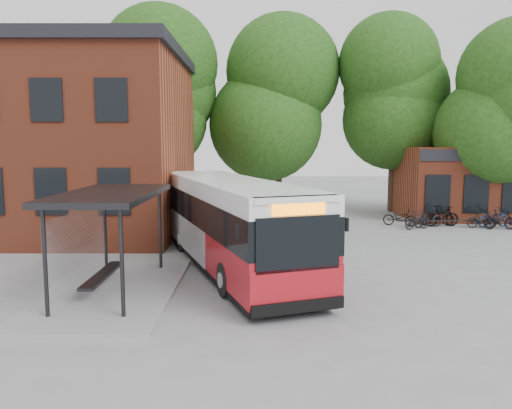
{
  "coord_description": "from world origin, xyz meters",
  "views": [
    {
      "loc": [
        -0.46,
        -14.77,
        4.19
      ],
      "look_at": [
        -0.45,
        3.16,
        2.0
      ],
      "focal_mm": 35.0,
      "sensor_mm": 36.0,
      "label": 1
    }
  ],
  "objects_px": {
    "bicycle_1": "(417,220)",
    "bicycle_6": "(493,218)",
    "bus_shelter": "(112,242)",
    "bicycle_5": "(481,219)",
    "bicycle_2": "(428,218)",
    "bicycle_7": "(501,220)",
    "bicycle_0": "(399,217)",
    "bicycle_3": "(442,216)",
    "city_bus": "(229,223)",
    "bicycle_4": "(437,217)"
  },
  "relations": [
    {
      "from": "city_bus",
      "to": "bicycle_6",
      "type": "distance_m",
      "value": 15.24
    },
    {
      "from": "bicycle_6",
      "to": "bicycle_7",
      "type": "relative_size",
      "value": 1.13
    },
    {
      "from": "city_bus",
      "to": "bicycle_0",
      "type": "height_order",
      "value": "city_bus"
    },
    {
      "from": "bicycle_7",
      "to": "bicycle_2",
      "type": "bearing_deg",
      "value": 83.02
    },
    {
      "from": "bicycle_3",
      "to": "bicycle_5",
      "type": "relative_size",
      "value": 1.21
    },
    {
      "from": "bicycle_3",
      "to": "bicycle_7",
      "type": "xyz_separation_m",
      "value": [
        2.52,
        -0.99,
        -0.05
      ]
    },
    {
      "from": "city_bus",
      "to": "bicycle_4",
      "type": "bearing_deg",
      "value": 20.61
    },
    {
      "from": "city_bus",
      "to": "bicycle_6",
      "type": "height_order",
      "value": "city_bus"
    },
    {
      "from": "bicycle_4",
      "to": "bicycle_7",
      "type": "bearing_deg",
      "value": -112.25
    },
    {
      "from": "bicycle_0",
      "to": "bicycle_2",
      "type": "height_order",
      "value": "bicycle_2"
    },
    {
      "from": "bicycle_0",
      "to": "bicycle_1",
      "type": "relative_size",
      "value": 1.09
    },
    {
      "from": "bus_shelter",
      "to": "bicycle_5",
      "type": "height_order",
      "value": "bus_shelter"
    },
    {
      "from": "bicycle_0",
      "to": "bicycle_6",
      "type": "bearing_deg",
      "value": -72.18
    },
    {
      "from": "bicycle_2",
      "to": "bicycle_7",
      "type": "height_order",
      "value": "bicycle_7"
    },
    {
      "from": "bus_shelter",
      "to": "bicycle_0",
      "type": "relative_size",
      "value": 4.24
    },
    {
      "from": "bicycle_5",
      "to": "bicycle_6",
      "type": "bearing_deg",
      "value": -73.92
    },
    {
      "from": "bicycle_1",
      "to": "bicycle_5",
      "type": "xyz_separation_m",
      "value": [
        3.34,
        0.41,
        -0.01
      ]
    },
    {
      "from": "bicycle_1",
      "to": "bicycle_4",
      "type": "distance_m",
      "value": 1.82
    },
    {
      "from": "city_bus",
      "to": "bicycle_1",
      "type": "xyz_separation_m",
      "value": [
        8.85,
        7.35,
        -1.03
      ]
    },
    {
      "from": "bicycle_0",
      "to": "city_bus",
      "type": "bearing_deg",
      "value": 158.85
    },
    {
      "from": "bicycle_2",
      "to": "bicycle_3",
      "type": "relative_size",
      "value": 0.97
    },
    {
      "from": "bicycle_1",
      "to": "bicycle_6",
      "type": "bearing_deg",
      "value": -105.33
    },
    {
      "from": "bicycle_1",
      "to": "bicycle_3",
      "type": "relative_size",
      "value": 0.85
    },
    {
      "from": "bicycle_1",
      "to": "bicycle_6",
      "type": "xyz_separation_m",
      "value": [
        4.06,
        0.68,
        0.03
      ]
    },
    {
      "from": "bicycle_3",
      "to": "bicycle_0",
      "type": "bearing_deg",
      "value": 77.16
    },
    {
      "from": "bicycle_3",
      "to": "bicycle_6",
      "type": "height_order",
      "value": "bicycle_3"
    },
    {
      "from": "bicycle_5",
      "to": "bicycle_7",
      "type": "distance_m",
      "value": 0.87
    },
    {
      "from": "bicycle_0",
      "to": "bicycle_7",
      "type": "bearing_deg",
      "value": -81.34
    },
    {
      "from": "bus_shelter",
      "to": "bicycle_5",
      "type": "xyz_separation_m",
      "value": [
        15.32,
        10.84,
        -1.01
      ]
    },
    {
      "from": "bicycle_2",
      "to": "bicycle_6",
      "type": "relative_size",
      "value": 0.94
    },
    {
      "from": "bicycle_1",
      "to": "bicycle_5",
      "type": "relative_size",
      "value": 1.03
    },
    {
      "from": "bus_shelter",
      "to": "city_bus",
      "type": "bearing_deg",
      "value": 44.47
    },
    {
      "from": "city_bus",
      "to": "bicycle_7",
      "type": "relative_size",
      "value": 7.21
    },
    {
      "from": "bicycle_0",
      "to": "bicycle_2",
      "type": "distance_m",
      "value": 1.37
    },
    {
      "from": "city_bus",
      "to": "bicycle_3",
      "type": "distance_m",
      "value": 13.31
    },
    {
      "from": "bicycle_3",
      "to": "bicycle_6",
      "type": "xyz_separation_m",
      "value": [
        2.52,
        -0.22,
        -0.05
      ]
    },
    {
      "from": "bicycle_6",
      "to": "bicycle_5",
      "type": "bearing_deg",
      "value": 93.25
    },
    {
      "from": "bicycle_2",
      "to": "bicycle_5",
      "type": "bearing_deg",
      "value": -118.7
    },
    {
      "from": "bicycle_4",
      "to": "bicycle_1",
      "type": "bearing_deg",
      "value": 133.28
    },
    {
      "from": "bus_shelter",
      "to": "bicycle_4",
      "type": "xyz_separation_m",
      "value": [
        13.37,
        11.6,
        -0.99
      ]
    },
    {
      "from": "bus_shelter",
      "to": "bicycle_1",
      "type": "relative_size",
      "value": 4.6
    },
    {
      "from": "city_bus",
      "to": "bicycle_5",
      "type": "relative_size",
      "value": 7.95
    },
    {
      "from": "bicycle_0",
      "to": "bicycle_7",
      "type": "height_order",
      "value": "bicycle_7"
    },
    {
      "from": "bicycle_3",
      "to": "bicycle_2",
      "type": "bearing_deg",
      "value": 101.51
    },
    {
      "from": "bus_shelter",
      "to": "bicycle_6",
      "type": "height_order",
      "value": "bus_shelter"
    },
    {
      "from": "bicycle_0",
      "to": "bicycle_2",
      "type": "xyz_separation_m",
      "value": [
        1.28,
        -0.49,
        0.02
      ]
    },
    {
      "from": "bus_shelter",
      "to": "bicycle_1",
      "type": "xyz_separation_m",
      "value": [
        11.98,
        10.42,
        -0.99
      ]
    },
    {
      "from": "bicycle_2",
      "to": "bicycle_3",
      "type": "distance_m",
      "value": 0.86
    },
    {
      "from": "bicycle_1",
      "to": "bicycle_6",
      "type": "distance_m",
      "value": 4.11
    },
    {
      "from": "bicycle_6",
      "to": "city_bus",
      "type": "bearing_deg",
      "value": 104.7
    }
  ]
}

